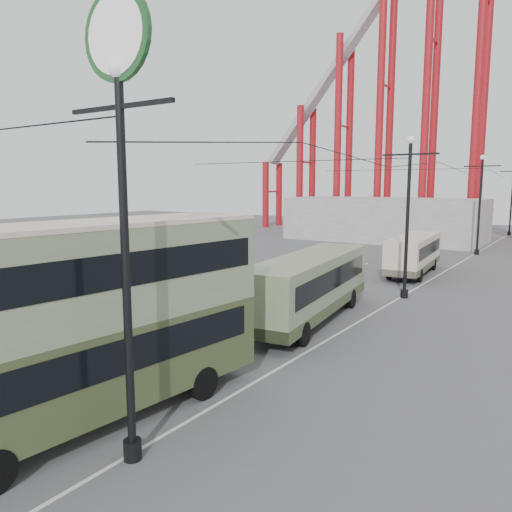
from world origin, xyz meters
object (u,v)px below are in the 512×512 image
Objects in this scene: lamp_post_near at (120,127)px; double_decker_bus at (94,313)px; single_decker_cream at (414,253)px; single_decker_green at (309,284)px; pedestrian at (242,294)px.

double_decker_bus is at bearing 160.55° from lamp_post_near.
single_decker_cream is (0.36, 28.32, -1.55)m from double_decker_bus.
single_decker_cream is at bearing 80.87° from single_decker_green.
single_decker_green is (-0.07, 12.67, -1.35)m from double_decker_bus.
double_decker_bus is (-2.27, 0.80, -4.71)m from lamp_post_near.
pedestrian is (-6.37, 13.48, -7.04)m from lamp_post_near.
lamp_post_near is at bearing -13.67° from double_decker_bus.
single_decker_cream is (-1.91, 29.12, -6.26)m from lamp_post_near.
lamp_post_near reaches higher than single_decker_cream.
double_decker_bus is at bearing 109.77° from pedestrian.
single_decker_green is 7.06× the size of pedestrian.
double_decker_bus is 12.74m from single_decker_green.
lamp_post_near is 16.49m from pedestrian.
pedestrian is at bearing -110.95° from single_decker_cream.
lamp_post_near is 6.61× the size of pedestrian.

